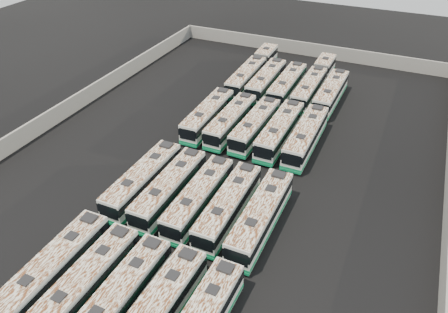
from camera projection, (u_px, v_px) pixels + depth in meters
ground at (215, 171)px, 45.97m from camera, size 140.00×140.00×0.00m
perimeter_wall at (215, 163)px, 45.35m from camera, size 45.20×73.20×2.20m
bus_front_far_left at (54, 269)px, 32.90m from camera, size 2.41×10.96×3.08m
bus_front_left at (85, 284)px, 31.79m from camera, size 2.40×10.74×3.01m
bus_front_center at (120, 298)px, 30.80m from camera, size 2.33×10.65×2.99m
bus_front_right at (156, 313)px, 29.78m from camera, size 2.52×10.85×3.04m
bus_midfront_far_left at (143, 180)px, 42.11m from camera, size 2.34×10.93×3.08m
bus_midfront_left at (170, 189)px, 41.03m from camera, size 2.32×10.84×3.05m
bus_midfront_center at (199, 198)px, 39.96m from camera, size 2.31×10.69×3.01m
bus_midfront_right at (228, 206)px, 38.96m from camera, size 2.36×10.72×3.01m
bus_midfront_far_right at (261, 216)px, 37.77m from camera, size 2.35×11.08×3.12m
bus_midback_far_left at (208, 115)px, 52.82m from camera, size 2.50×10.87×3.05m
bus_midback_left at (231, 121)px, 51.79m from camera, size 2.33×10.71×3.01m
bus_midback_center at (255, 126)px, 50.83m from camera, size 2.53×10.71×3.00m
bus_midback_right at (280, 131)px, 49.76m from camera, size 2.43×11.10×3.12m
bus_midback_far_right at (306, 136)px, 48.72m from camera, size 2.37×11.12×3.13m
bus_back_far_left at (253, 70)px, 64.27m from camera, size 2.69×16.87×3.05m
bus_back_left at (266, 81)px, 61.07m from camera, size 2.46×11.03×3.10m
bus_back_center at (287, 85)px, 59.94m from camera, size 2.36×10.98×3.09m
bus_back_right at (314, 81)px, 61.08m from camera, size 2.31×16.53×2.99m
bus_back_far_right at (331, 93)px, 57.89m from camera, size 2.46×10.92×3.07m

